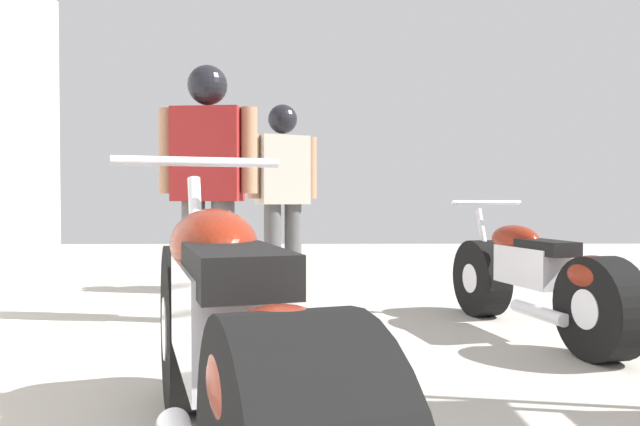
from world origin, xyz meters
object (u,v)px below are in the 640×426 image
object	(u,v)px
mechanic_in_blue	(283,180)
mechanic_with_helmet	(208,169)
motorcycle_maroon_cruiser	(226,355)
motorcycle_black_naked	(534,280)

from	to	relation	value
mechanic_in_blue	mechanic_with_helmet	world-z (taller)	mechanic_with_helmet
motorcycle_maroon_cruiser	motorcycle_black_naked	xyz separation A→B (m)	(1.60, 2.00, -0.07)
mechanic_in_blue	motorcycle_black_naked	bearing A→B (deg)	-45.95
motorcycle_black_naked	motorcycle_maroon_cruiser	bearing A→B (deg)	-128.68
motorcycle_maroon_cruiser	mechanic_with_helmet	bearing A→B (deg)	101.20
motorcycle_black_naked	mechanic_with_helmet	bearing A→B (deg)	168.11
mechanic_in_blue	mechanic_with_helmet	bearing A→B (deg)	-109.55
motorcycle_maroon_cruiser	mechanic_with_helmet	size ratio (longest dim) A/B	1.21
motorcycle_maroon_cruiser	mechanic_with_helmet	xyz separation A→B (m)	(-0.48, 2.44, 0.64)
motorcycle_maroon_cruiser	mechanic_with_helmet	distance (m)	2.57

